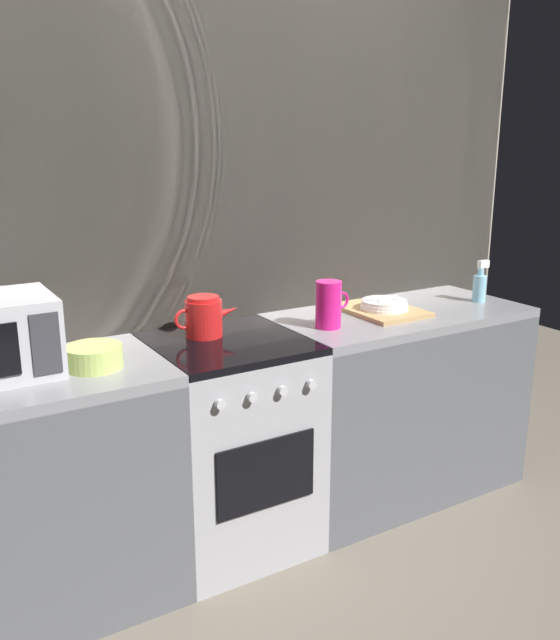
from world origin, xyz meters
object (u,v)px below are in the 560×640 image
object	(u,v)px
pitcher	(329,304)
spray_bottle	(480,286)
kettle	(204,317)
mixing_bowl	(94,357)
stove_unit	(230,444)
dish_pile	(382,308)

from	to	relation	value
pitcher	spray_bottle	bearing A→B (deg)	-0.07
kettle	pitcher	bearing A→B (deg)	-16.79
kettle	mixing_bowl	xyz separation A→B (m)	(-0.49, -0.15, -0.04)
stove_unit	spray_bottle	bearing A→B (deg)	-2.10
kettle	dish_pile	size ratio (longest dim) A/B	0.71
stove_unit	spray_bottle	world-z (taller)	spray_bottle
mixing_bowl	stove_unit	bearing A→B (deg)	5.13
spray_bottle	pitcher	bearing A→B (deg)	179.93
stove_unit	mixing_bowl	bearing A→B (deg)	-174.87
mixing_bowl	spray_bottle	size ratio (longest dim) A/B	0.99
kettle	spray_bottle	size ratio (longest dim) A/B	1.40
dish_pile	spray_bottle	bearing A→B (deg)	-7.80
stove_unit	spray_bottle	size ratio (longest dim) A/B	4.43
pitcher	dish_pile	distance (m)	0.37
spray_bottle	mixing_bowl	bearing A→B (deg)	179.99
mixing_bowl	spray_bottle	world-z (taller)	spray_bottle
kettle	dish_pile	distance (m)	0.87
stove_unit	pitcher	distance (m)	0.72
stove_unit	kettle	world-z (taller)	kettle
pitcher	dish_pile	size ratio (longest dim) A/B	0.50
kettle	pitcher	size ratio (longest dim) A/B	1.42
mixing_bowl	dish_pile	size ratio (longest dim) A/B	0.50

